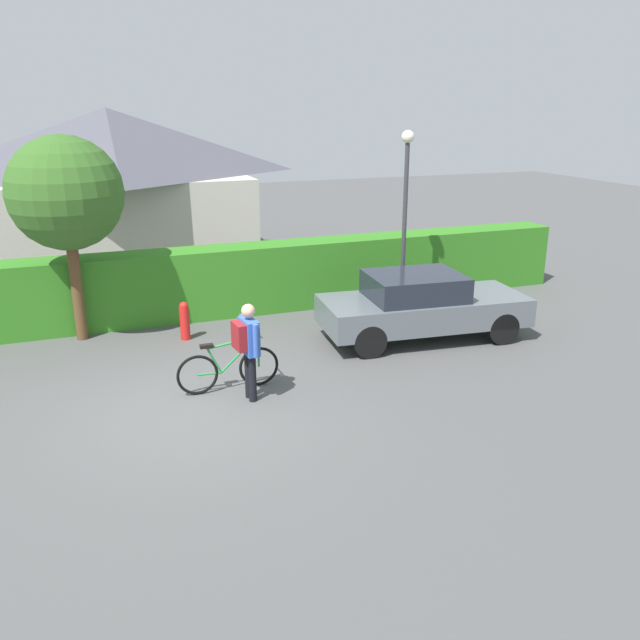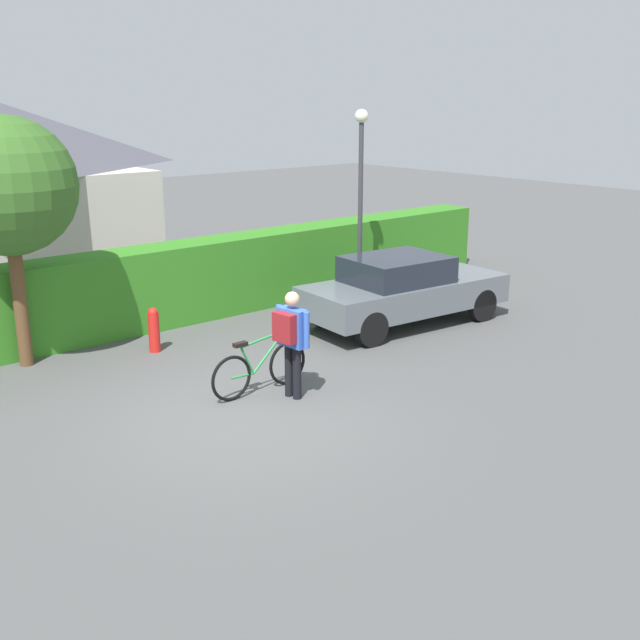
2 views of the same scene
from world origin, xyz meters
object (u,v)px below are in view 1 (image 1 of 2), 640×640
object	(u,v)px
street_lamp	(405,198)
tree_kerbside	(65,194)
parked_car_near	(421,305)
person_rider	(247,343)
bicycle	(229,369)
fire_hydrant	(185,320)

from	to	relation	value
street_lamp	tree_kerbside	bearing A→B (deg)	174.08
parked_car_near	person_rider	bearing A→B (deg)	-158.18
parked_car_near	bicycle	distance (m)	4.47
parked_car_near	bicycle	world-z (taller)	parked_car_near
bicycle	street_lamp	distance (m)	6.00
parked_car_near	street_lamp	size ratio (longest dim) A/B	1.05
fire_hydrant	bicycle	bearing A→B (deg)	-84.40
street_lamp	fire_hydrant	distance (m)	5.52
person_rider	street_lamp	xyz separation A→B (m)	(4.54, 3.35, 1.68)
street_lamp	person_rider	bearing A→B (deg)	-143.57
parked_car_near	fire_hydrant	world-z (taller)	parked_car_near
parked_car_near	tree_kerbside	world-z (taller)	tree_kerbside
fire_hydrant	parked_car_near	bearing A→B (deg)	-19.91
person_rider	fire_hydrant	xyz separation A→B (m)	(-0.50, 3.30, -0.58)
parked_car_near	fire_hydrant	xyz separation A→B (m)	(-4.59, 1.66, -0.31)
tree_kerbside	fire_hydrant	distance (m)	3.36
parked_car_near	person_rider	xyz separation A→B (m)	(-4.09, -1.64, 0.27)
parked_car_near	bicycle	bearing A→B (deg)	-165.11
person_rider	street_lamp	bearing A→B (deg)	36.43
bicycle	street_lamp	xyz separation A→B (m)	(4.76, 2.86, 2.29)
parked_car_near	fire_hydrant	size ratio (longest dim) A/B	5.36
bicycle	tree_kerbside	distance (m)	4.99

